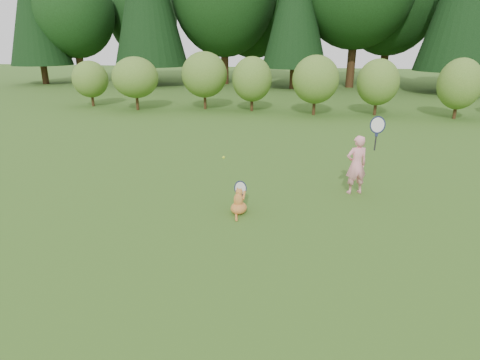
# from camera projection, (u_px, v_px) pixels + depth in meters

# --- Properties ---
(ground) EXTENTS (100.00, 100.00, 0.00)m
(ground) POSITION_uv_depth(u_px,v_px,m) (221.00, 229.00, 7.42)
(ground) COLOR #265417
(ground) RESTS_ON ground
(shrub_row) EXTENTS (28.00, 3.00, 2.80)m
(shrub_row) POSITION_uv_depth(u_px,v_px,m) (287.00, 84.00, 19.00)
(shrub_row) COLOR #426920
(shrub_row) RESTS_ON ground
(child) EXTENTS (0.80, 0.56, 2.00)m
(child) POSITION_uv_depth(u_px,v_px,m) (357.00, 164.00, 8.94)
(child) COLOR pink
(child) RESTS_ON ground
(cat) EXTENTS (0.46, 0.82, 0.72)m
(cat) POSITION_uv_depth(u_px,v_px,m) (239.00, 200.00, 8.02)
(cat) COLOR #C35B25
(cat) RESTS_ON ground
(tennis_ball) EXTENTS (0.06, 0.06, 0.06)m
(tennis_ball) POSITION_uv_depth(u_px,v_px,m) (224.00, 157.00, 8.93)
(tennis_ball) COLOR #BBCA17
(tennis_ball) RESTS_ON ground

